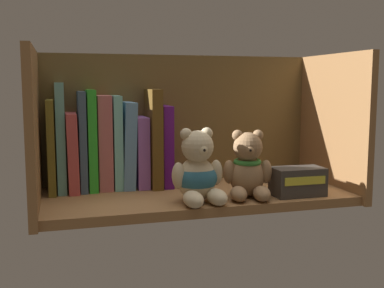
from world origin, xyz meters
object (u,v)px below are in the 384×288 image
at_px(book_2, 72,151).
at_px(book_8, 140,151).
at_px(book_0, 51,145).
at_px(book_10, 163,145).
at_px(book_3, 82,141).
at_px(teddy_bear_larger, 198,173).
at_px(book_4, 91,140).
at_px(book_9, 152,137).
at_px(book_1, 61,137).
at_px(teddy_bear_smaller, 248,169).
at_px(small_product_box, 298,181).
at_px(book_6, 116,142).
at_px(book_5, 104,142).
at_px(book_7, 127,144).

height_order(book_2, book_8, book_2).
xyz_separation_m(book_0, book_10, (0.26, 0.00, -0.01)).
bearing_deg(book_3, teddy_bear_larger, -41.05).
height_order(book_4, book_9, book_9).
relative_size(book_0, book_2, 1.17).
bearing_deg(book_10, book_0, 180.00).
distance_m(book_0, book_1, 0.03).
relative_size(book_1, book_4, 1.07).
relative_size(teddy_bear_smaller, small_product_box, 1.30).
height_order(book_0, book_9, book_9).
distance_m(book_2, book_6, 0.10).
relative_size(book_0, book_1, 0.85).
bearing_deg(book_5, book_6, 0.00).
height_order(book_6, book_8, book_6).
bearing_deg(book_8, book_2, 180.00).
bearing_deg(book_4, book_7, 0.00).
distance_m(book_8, book_10, 0.06).
height_order(book_1, book_8, book_1).
bearing_deg(book_1, teddy_bear_larger, -35.68).
relative_size(book_9, teddy_bear_smaller, 1.59).
bearing_deg(book_6, book_10, 0.00).
bearing_deg(teddy_bear_smaller, book_4, 149.77).
height_order(teddy_bear_smaller, small_product_box, teddy_bear_smaller).
distance_m(book_2, book_8, 0.16).
bearing_deg(book_0, book_10, 0.00).
bearing_deg(book_1, book_7, 0.00).
height_order(book_0, book_1, book_1).
bearing_deg(book_9, book_10, 0.00).
bearing_deg(book_0, small_product_box, -20.85).
bearing_deg(book_9, book_2, 180.00).
bearing_deg(book_1, book_10, 0.00).
relative_size(book_4, book_5, 1.06).
height_order(book_7, teddy_bear_larger, book_7).
height_order(book_5, book_10, book_5).
distance_m(book_4, book_5, 0.03).
xyz_separation_m(book_6, book_7, (0.03, 0.00, -0.01)).
xyz_separation_m(book_8, book_9, (0.03, 0.00, 0.03)).
bearing_deg(book_0, book_1, 0.00).
height_order(book_8, teddy_bear_smaller, book_8).
relative_size(book_1, book_8, 1.48).
xyz_separation_m(book_0, book_2, (0.05, 0.00, -0.02)).
relative_size(book_0, book_10, 1.09).
bearing_deg(teddy_bear_larger, book_1, 144.32).
bearing_deg(teddy_bear_larger, book_9, 106.57).
bearing_deg(book_5, teddy_bear_larger, -48.27).
bearing_deg(book_1, book_6, 0.00).
height_order(book_2, book_7, book_7).
bearing_deg(book_7, book_0, 180.00).
bearing_deg(book_4, book_1, 180.00).
height_order(book_3, book_8, book_3).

